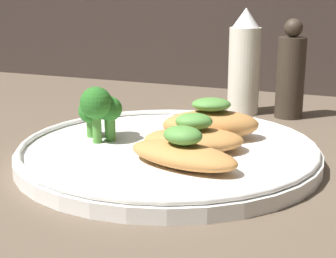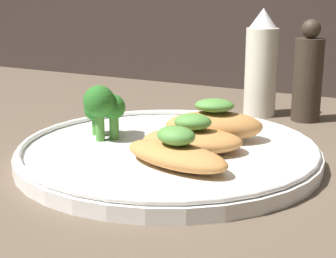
# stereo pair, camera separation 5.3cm
# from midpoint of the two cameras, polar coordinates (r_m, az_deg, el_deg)

# --- Properties ---
(ground_plane) EXTENTS (1.80, 1.80, 0.01)m
(ground_plane) POSITION_cam_midpoint_polar(r_m,az_deg,el_deg) (0.54, -2.81, -4.03)
(ground_plane) COLOR brown
(plate) EXTENTS (0.31, 0.31, 0.02)m
(plate) POSITION_cam_midpoint_polar(r_m,az_deg,el_deg) (0.54, -2.83, -2.52)
(plate) COLOR white
(plate) RESTS_ON ground_plane
(grilled_meat_front) EXTENTS (0.12, 0.07, 0.04)m
(grilled_meat_front) POSITION_cam_midpoint_polar(r_m,az_deg,el_deg) (0.47, -1.56, -2.66)
(grilled_meat_front) COLOR #BC7F42
(grilled_meat_front) RESTS_ON plate
(grilled_meat_middle) EXTENTS (0.12, 0.09, 0.04)m
(grilled_meat_middle) POSITION_cam_midpoint_polar(r_m,az_deg,el_deg) (0.52, -0.13, -1.08)
(grilled_meat_middle) COLOR #BC7F42
(grilled_meat_middle) RESTS_ON plate
(grilled_meat_back) EXTENTS (0.12, 0.09, 0.05)m
(grilled_meat_back) POSITION_cam_midpoint_polar(r_m,az_deg,el_deg) (0.56, 2.09, 0.66)
(grilled_meat_back) COLOR #BC7F42
(grilled_meat_back) RESTS_ON plate
(broccoli_bunch) EXTENTS (0.05, 0.06, 0.06)m
(broccoli_bunch) POSITION_cam_midpoint_polar(r_m,az_deg,el_deg) (0.56, -10.22, 2.22)
(broccoli_bunch) COLOR #4C8E38
(broccoli_bunch) RESTS_ON plate
(sauce_bottle) EXTENTS (0.04, 0.04, 0.15)m
(sauce_bottle) POSITION_cam_midpoint_polar(r_m,az_deg,el_deg) (0.74, 6.42, 7.17)
(sauce_bottle) COLOR silver
(sauce_bottle) RESTS_ON ground_plane
(pepper_grinder) EXTENTS (0.04, 0.04, 0.14)m
(pepper_grinder) POSITION_cam_midpoint_polar(r_m,az_deg,el_deg) (0.73, 11.42, 6.01)
(pepper_grinder) COLOR #382D23
(pepper_grinder) RESTS_ON ground_plane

